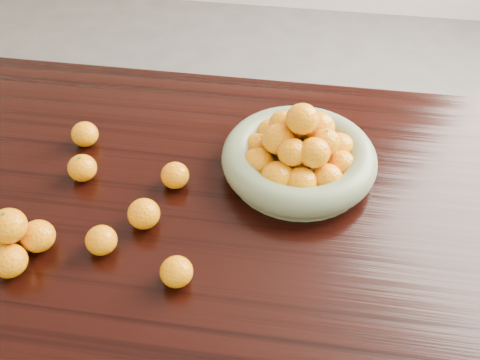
# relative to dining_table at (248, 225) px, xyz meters

# --- Properties ---
(ground) EXTENTS (5.00, 5.00, 0.00)m
(ground) POSITION_rel_dining_table_xyz_m (0.00, 0.00, -0.66)
(ground) COLOR #625F5C
(ground) RESTS_ON ground
(dining_table) EXTENTS (2.00, 1.00, 0.75)m
(dining_table) POSITION_rel_dining_table_xyz_m (0.00, 0.00, 0.00)
(dining_table) COLOR black
(dining_table) RESTS_ON ground
(fruit_bowl) EXTENTS (0.37, 0.37, 0.19)m
(fruit_bowl) POSITION_rel_dining_table_xyz_m (0.11, 0.11, 0.14)
(fruit_bowl) COLOR #6E7B5A
(fruit_bowl) RESTS_ON dining_table
(orange_pyramid) EXTENTS (0.15, 0.14, 0.13)m
(orange_pyramid) POSITION_rel_dining_table_xyz_m (-0.45, -0.23, 0.14)
(orange_pyramid) COLOR #FF9C07
(orange_pyramid) RESTS_ON dining_table
(loose_orange_0) EXTENTS (0.07, 0.07, 0.06)m
(loose_orange_0) POSITION_rel_dining_table_xyz_m (-0.40, 0.01, 0.12)
(loose_orange_0) COLOR #FF9C07
(loose_orange_0) RESTS_ON dining_table
(loose_orange_1) EXTENTS (0.07, 0.07, 0.06)m
(loose_orange_1) POSITION_rel_dining_table_xyz_m (-0.28, -0.19, 0.12)
(loose_orange_1) COLOR #FF9C07
(loose_orange_1) RESTS_ON dining_table
(loose_orange_2) EXTENTS (0.07, 0.07, 0.06)m
(loose_orange_2) POSITION_rel_dining_table_xyz_m (-0.11, -0.25, 0.12)
(loose_orange_2) COLOR #FF9C07
(loose_orange_2) RESTS_ON dining_table
(loose_orange_3) EXTENTS (0.07, 0.07, 0.06)m
(loose_orange_3) POSITION_rel_dining_table_xyz_m (-0.44, 0.14, 0.12)
(loose_orange_3) COLOR #FF9C07
(loose_orange_3) RESTS_ON dining_table
(loose_orange_4) EXTENTS (0.07, 0.07, 0.07)m
(loose_orange_4) POSITION_rel_dining_table_xyz_m (-0.22, -0.11, 0.12)
(loose_orange_4) COLOR #FF9C07
(loose_orange_4) RESTS_ON dining_table
(loose_orange_5) EXTENTS (0.07, 0.07, 0.06)m
(loose_orange_5) POSITION_rel_dining_table_xyz_m (-0.18, 0.02, 0.12)
(loose_orange_5) COLOR #FF9C07
(loose_orange_5) RESTS_ON dining_table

